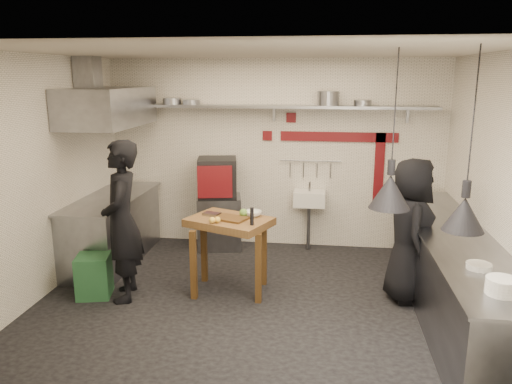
# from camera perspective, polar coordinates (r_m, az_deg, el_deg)

# --- Properties ---
(floor) EXTENTS (5.00, 5.00, 0.00)m
(floor) POSITION_cam_1_polar(r_m,az_deg,el_deg) (5.92, -0.16, -12.45)
(floor) COLOR black
(floor) RESTS_ON ground
(ceiling) EXTENTS (5.00, 5.00, 0.00)m
(ceiling) POSITION_cam_1_polar(r_m,az_deg,el_deg) (5.33, -0.18, 15.77)
(ceiling) COLOR beige
(ceiling) RESTS_ON floor
(wall_back) EXTENTS (5.00, 0.04, 2.80)m
(wall_back) POSITION_cam_1_polar(r_m,az_deg,el_deg) (7.51, 2.07, 4.33)
(wall_back) COLOR silver
(wall_back) RESTS_ON floor
(wall_front) EXTENTS (5.00, 0.04, 2.80)m
(wall_front) POSITION_cam_1_polar(r_m,az_deg,el_deg) (3.47, -5.03, -6.51)
(wall_front) COLOR silver
(wall_front) RESTS_ON floor
(wall_left) EXTENTS (0.04, 4.20, 2.80)m
(wall_left) POSITION_cam_1_polar(r_m,az_deg,el_deg) (6.30, -23.31, 1.50)
(wall_left) COLOR silver
(wall_left) RESTS_ON floor
(wall_right) EXTENTS (0.04, 4.20, 2.80)m
(wall_right) POSITION_cam_1_polar(r_m,az_deg,el_deg) (5.68, 25.66, 0.08)
(wall_right) COLOR silver
(wall_right) RESTS_ON floor
(red_band_horiz) EXTENTS (1.70, 0.02, 0.14)m
(red_band_horiz) POSITION_cam_1_polar(r_m,az_deg,el_deg) (7.41, 9.44, 6.23)
(red_band_horiz) COLOR #5F0F14
(red_band_horiz) RESTS_ON wall_back
(red_band_vert) EXTENTS (0.14, 0.02, 1.10)m
(red_band_vert) POSITION_cam_1_polar(r_m,az_deg,el_deg) (7.53, 13.87, 2.43)
(red_band_vert) COLOR #5F0F14
(red_band_vert) RESTS_ON wall_back
(red_tile_a) EXTENTS (0.14, 0.02, 0.14)m
(red_tile_a) POSITION_cam_1_polar(r_m,az_deg,el_deg) (7.40, 4.04, 8.47)
(red_tile_a) COLOR #5F0F14
(red_tile_a) RESTS_ON wall_back
(red_tile_b) EXTENTS (0.14, 0.02, 0.14)m
(red_tile_b) POSITION_cam_1_polar(r_m,az_deg,el_deg) (7.46, 1.30, 6.45)
(red_tile_b) COLOR #5F0F14
(red_tile_b) RESTS_ON wall_back
(back_shelf) EXTENTS (4.60, 0.34, 0.04)m
(back_shelf) POSITION_cam_1_polar(r_m,az_deg,el_deg) (7.25, 1.97, 9.74)
(back_shelf) COLOR slate
(back_shelf) RESTS_ON wall_back
(shelf_bracket_left) EXTENTS (0.04, 0.06, 0.24)m
(shelf_bracket_left) POSITION_cam_1_polar(r_m,az_deg,el_deg) (7.83, -12.07, 8.99)
(shelf_bracket_left) COLOR slate
(shelf_bracket_left) RESTS_ON wall_back
(shelf_bracket_mid) EXTENTS (0.04, 0.06, 0.24)m
(shelf_bracket_mid) POSITION_cam_1_polar(r_m,az_deg,el_deg) (7.40, 2.09, 9.04)
(shelf_bracket_mid) COLOR slate
(shelf_bracket_mid) RESTS_ON wall_back
(shelf_bracket_right) EXTENTS (0.04, 0.06, 0.24)m
(shelf_bracket_right) POSITION_cam_1_polar(r_m,az_deg,el_deg) (7.46, 16.94, 8.51)
(shelf_bracket_right) COLOR slate
(shelf_bracket_right) RESTS_ON wall_back
(pan_far_left) EXTENTS (0.31, 0.31, 0.09)m
(pan_far_left) POSITION_cam_1_polar(r_m,az_deg,el_deg) (7.54, -9.55, 10.20)
(pan_far_left) COLOR slate
(pan_far_left) RESTS_ON back_shelf
(pan_mid_left) EXTENTS (0.30, 0.30, 0.07)m
(pan_mid_left) POSITION_cam_1_polar(r_m,az_deg,el_deg) (7.46, -7.39, 10.17)
(pan_mid_left) COLOR slate
(pan_mid_left) RESTS_ON back_shelf
(stock_pot) EXTENTS (0.41, 0.41, 0.20)m
(stock_pot) POSITION_cam_1_polar(r_m,az_deg,el_deg) (7.20, 8.25, 10.55)
(stock_pot) COLOR slate
(stock_pot) RESTS_ON back_shelf
(pan_right) EXTENTS (0.31, 0.31, 0.08)m
(pan_right) POSITION_cam_1_polar(r_m,az_deg,el_deg) (7.22, 12.09, 9.92)
(pan_right) COLOR slate
(pan_right) RESTS_ON back_shelf
(oven_stand) EXTENTS (0.74, 0.69, 0.80)m
(oven_stand) POSITION_cam_1_polar(r_m,az_deg,el_deg) (7.58, -4.19, -3.37)
(oven_stand) COLOR slate
(oven_stand) RESTS_ON floor
(combi_oven) EXTENTS (0.64, 0.62, 0.58)m
(combi_oven) POSITION_cam_1_polar(r_m,az_deg,el_deg) (7.34, -4.44, 1.64)
(combi_oven) COLOR black
(combi_oven) RESTS_ON oven_stand
(oven_door) EXTENTS (0.49, 0.12, 0.46)m
(oven_door) POSITION_cam_1_polar(r_m,az_deg,el_deg) (7.05, -4.73, 1.15)
(oven_door) COLOR #5F0F14
(oven_door) RESTS_ON combi_oven
(oven_glass) EXTENTS (0.38, 0.09, 0.34)m
(oven_glass) POSITION_cam_1_polar(r_m,az_deg,el_deg) (7.07, -5.16, 1.16)
(oven_glass) COLOR black
(oven_glass) RESTS_ON oven_door
(hand_sink) EXTENTS (0.46, 0.34, 0.22)m
(hand_sink) POSITION_cam_1_polar(r_m,az_deg,el_deg) (7.42, 6.12, -0.73)
(hand_sink) COLOR silver
(hand_sink) RESTS_ON wall_back
(sink_tap) EXTENTS (0.03, 0.03, 0.14)m
(sink_tap) POSITION_cam_1_polar(r_m,az_deg,el_deg) (7.38, 6.15, 0.62)
(sink_tap) COLOR slate
(sink_tap) RESTS_ON hand_sink
(sink_drain) EXTENTS (0.06, 0.06, 0.66)m
(sink_drain) POSITION_cam_1_polar(r_m,az_deg,el_deg) (7.50, 6.03, -4.07)
(sink_drain) COLOR slate
(sink_drain) RESTS_ON floor
(utensil_rail) EXTENTS (0.90, 0.02, 0.02)m
(utensil_rail) POSITION_cam_1_polar(r_m,az_deg,el_deg) (7.44, 6.26, 3.56)
(utensil_rail) COLOR slate
(utensil_rail) RESTS_ON wall_back
(counter_right) EXTENTS (0.70, 3.80, 0.90)m
(counter_right) POSITION_cam_1_polar(r_m,az_deg,el_deg) (5.86, 21.42, -8.89)
(counter_right) COLOR slate
(counter_right) RESTS_ON floor
(counter_right_top) EXTENTS (0.76, 3.90, 0.03)m
(counter_right_top) POSITION_cam_1_polar(r_m,az_deg,el_deg) (5.71, 21.82, -4.55)
(counter_right_top) COLOR slate
(counter_right_top) RESTS_ON counter_right
(plate_stack) EXTENTS (0.25, 0.25, 0.13)m
(plate_stack) POSITION_cam_1_polar(r_m,az_deg,el_deg) (4.30, 26.28, -9.64)
(plate_stack) COLOR silver
(plate_stack) RESTS_ON counter_right_top
(small_bowl_right) EXTENTS (0.22, 0.22, 0.05)m
(small_bowl_right) POSITION_cam_1_polar(r_m,az_deg,el_deg) (4.76, 24.10, -7.74)
(small_bowl_right) COLOR silver
(small_bowl_right) RESTS_ON counter_right_top
(counter_left) EXTENTS (0.70, 1.90, 0.90)m
(counter_left) POSITION_cam_1_polar(r_m,az_deg,el_deg) (7.27, -16.03, -4.18)
(counter_left) COLOR slate
(counter_left) RESTS_ON floor
(counter_left_top) EXTENTS (0.76, 2.00, 0.03)m
(counter_left_top) POSITION_cam_1_polar(r_m,az_deg,el_deg) (7.15, -16.27, -0.62)
(counter_left_top) COLOR slate
(counter_left_top) RESTS_ON counter_left
(extractor_hood) EXTENTS (0.78, 1.60, 0.50)m
(extractor_hood) POSITION_cam_1_polar(r_m,az_deg,el_deg) (6.95, -16.55, 9.30)
(extractor_hood) COLOR slate
(extractor_hood) RESTS_ON ceiling
(hood_duct) EXTENTS (0.28, 0.28, 0.50)m
(hood_duct) POSITION_cam_1_polar(r_m,az_deg,el_deg) (7.04, -18.67, 12.47)
(hood_duct) COLOR slate
(hood_duct) RESTS_ON ceiling
(green_bin) EXTENTS (0.45, 0.45, 0.50)m
(green_bin) POSITION_cam_1_polar(r_m,az_deg,el_deg) (6.28, -18.03, -9.09)
(green_bin) COLOR #265F35
(green_bin) RESTS_ON floor
(prep_table) EXTENTS (1.09, 0.94, 0.92)m
(prep_table) POSITION_cam_1_polar(r_m,az_deg,el_deg) (6.02, -3.01, -7.22)
(prep_table) COLOR brown
(prep_table) RESTS_ON floor
(cutting_board) EXTENTS (0.43, 0.37, 0.02)m
(cutting_board) POSITION_cam_1_polar(r_m,az_deg,el_deg) (5.83, -2.90, -3.03)
(cutting_board) COLOR #4F3316
(cutting_board) RESTS_ON prep_table
(pepper_mill) EXTENTS (0.05, 0.05, 0.20)m
(pepper_mill) POSITION_cam_1_polar(r_m,az_deg,el_deg) (5.59, -0.47, -2.81)
(pepper_mill) COLOR black
(pepper_mill) RESTS_ON prep_table
(lemon_a) EXTENTS (0.07, 0.07, 0.07)m
(lemon_a) POSITION_cam_1_polar(r_m,az_deg,el_deg) (5.68, -5.03, -3.22)
(lemon_a) COLOR gold
(lemon_a) RESTS_ON prep_table
(lemon_b) EXTENTS (0.08, 0.08, 0.07)m
(lemon_b) POSITION_cam_1_polar(r_m,az_deg,el_deg) (5.70, -4.42, -3.17)
(lemon_b) COLOR gold
(lemon_b) RESTS_ON prep_table
(veg_ball) EXTENTS (0.12, 0.12, 0.10)m
(veg_ball) POSITION_cam_1_polar(r_m,az_deg,el_deg) (5.91, -1.44, -2.40)
(veg_ball) COLOR #5C8932
(veg_ball) RESTS_ON prep_table
(steel_tray) EXTENTS (0.23, 0.19, 0.03)m
(steel_tray) POSITION_cam_1_polar(r_m,az_deg,el_deg) (6.02, -5.06, -2.52)
(steel_tray) COLOR slate
(steel_tray) RESTS_ON prep_table
(bowl) EXTENTS (0.21, 0.21, 0.06)m
(bowl) POSITION_cam_1_polar(r_m,az_deg,el_deg) (5.95, -0.33, -2.48)
(bowl) COLOR silver
(bowl) RESTS_ON prep_table
(heat_lamp_near) EXTENTS (0.46, 0.46, 1.44)m
(heat_lamp_near) POSITION_cam_1_polar(r_m,az_deg,el_deg) (4.65, 15.47, 6.78)
(heat_lamp_near) COLOR black
(heat_lamp_near) RESTS_ON ceiling
(heat_lamp_far) EXTENTS (0.42, 0.42, 1.49)m
(heat_lamp_far) POSITION_cam_1_polar(r_m,az_deg,el_deg) (4.32, 23.38, 5.36)
(heat_lamp_far) COLOR black
(heat_lamp_far) RESTS_ON ceiling
(chef_left) EXTENTS (0.61, 0.77, 1.87)m
(chef_left) POSITION_cam_1_polar(r_m,az_deg,el_deg) (5.91, -15.07, -3.25)
(chef_left) COLOR black
(chef_left) RESTS_ON floor
(chef_right) EXTENTS (0.55, 0.83, 1.67)m
(chef_right) POSITION_cam_1_polar(r_m,az_deg,el_deg) (5.96, 17.21, -4.23)
(chef_right) COLOR black
(chef_right) RESTS_ON floor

